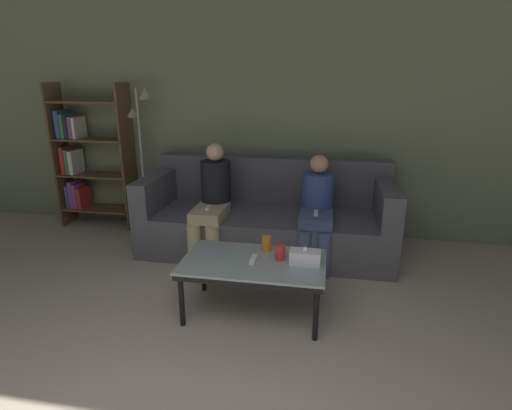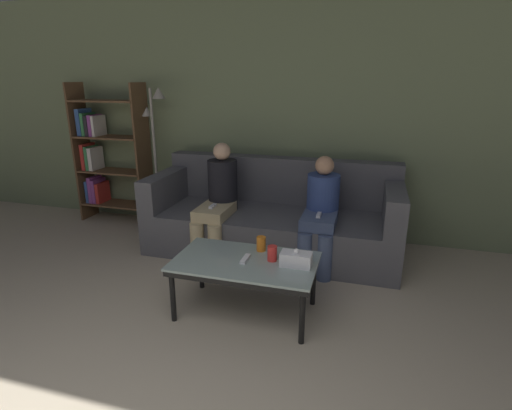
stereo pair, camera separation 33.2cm
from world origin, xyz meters
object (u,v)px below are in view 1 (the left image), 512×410
at_px(cup_near_right, 280,253).
at_px(tissue_box, 305,257).
at_px(coffee_table, 254,266).
at_px(seated_person_left_end, 213,199).
at_px(standing_lamp, 143,147).
at_px(game_remote, 254,259).
at_px(couch, 267,218).
at_px(seated_person_mid_left, 317,208).
at_px(cup_near_left, 267,243).
at_px(bookshelf, 85,158).

relative_size(cup_near_right, tissue_box, 0.51).
distance_m(coffee_table, seated_person_left_end, 1.17).
bearing_deg(standing_lamp, game_remote, -43.47).
bearing_deg(coffee_table, cup_near_right, 14.35).
distance_m(coffee_table, standing_lamp, 2.14).
relative_size(couch, seated_person_left_end, 2.25).
distance_m(tissue_box, seated_person_left_end, 1.38).
xyz_separation_m(cup_near_right, seated_person_left_end, (-0.78, 0.94, 0.09)).
bearing_deg(tissue_box, game_remote, -178.13).
height_order(coffee_table, seated_person_left_end, seated_person_left_end).
bearing_deg(seated_person_mid_left, standing_lamp, 167.56).
bearing_deg(coffee_table, couch, 94.10).
height_order(tissue_box, game_remote, tissue_box).
xyz_separation_m(cup_near_left, standing_lamp, (-1.56, 1.22, 0.50)).
xyz_separation_m(couch, tissue_box, (0.46, -1.22, 0.16)).
distance_m(game_remote, seated_person_mid_left, 1.08).
xyz_separation_m(cup_near_right, seated_person_mid_left, (0.23, 0.94, 0.05)).
distance_m(coffee_table, tissue_box, 0.38).
height_order(standing_lamp, seated_person_left_end, standing_lamp).
height_order(cup_near_right, seated_person_left_end, seated_person_left_end).
height_order(coffee_table, bookshelf, bookshelf).
bearing_deg(seated_person_mid_left, seated_person_left_end, -179.75).
xyz_separation_m(tissue_box, seated_person_mid_left, (0.04, 0.98, 0.06)).
xyz_separation_m(couch, game_remote, (0.09, -1.23, 0.12)).
distance_m(cup_near_left, bookshelf, 2.74).
distance_m(cup_near_left, game_remote, 0.21).
bearing_deg(game_remote, seated_person_mid_left, 67.22).
distance_m(cup_near_right, seated_person_mid_left, 0.97).
xyz_separation_m(cup_near_left, game_remote, (-0.07, -0.20, -0.05)).
xyz_separation_m(tissue_box, game_remote, (-0.37, -0.01, -0.04)).
relative_size(coffee_table, game_remote, 6.97).
height_order(bookshelf, standing_lamp, bookshelf).
xyz_separation_m(coffee_table, bookshelf, (-2.29, 1.56, 0.42)).
distance_m(couch, cup_near_left, 1.06).
height_order(couch, bookshelf, bookshelf).
height_order(couch, cup_near_left, couch).
xyz_separation_m(coffee_table, seated_person_mid_left, (0.42, 0.99, 0.15)).
xyz_separation_m(bookshelf, standing_lamp, (0.80, -0.14, 0.18)).
height_order(cup_near_right, seated_person_mid_left, seated_person_mid_left).
relative_size(coffee_table, standing_lamp, 0.65).
relative_size(seated_person_left_end, seated_person_mid_left, 1.08).
relative_size(tissue_box, standing_lamp, 0.14).
distance_m(coffee_table, cup_near_left, 0.23).
relative_size(couch, tissue_box, 11.28).
bearing_deg(cup_near_left, couch, 98.42).
height_order(coffee_table, tissue_box, tissue_box).
relative_size(game_remote, bookshelf, 0.09).
xyz_separation_m(cup_near_right, game_remote, (-0.19, -0.05, -0.05)).
height_order(couch, seated_person_left_end, seated_person_left_end).
relative_size(game_remote, seated_person_mid_left, 0.15).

